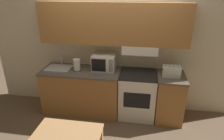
{
  "coord_description": "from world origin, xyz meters",
  "views": [
    {
      "loc": [
        0.55,
        -3.75,
        2.41
      ],
      "look_at": [
        0.05,
        -0.57,
        1.05
      ],
      "focal_mm": 32.0,
      "sensor_mm": 36.0,
      "label": 1
    }
  ],
  "objects_px": {
    "stove_range": "(137,94)",
    "sink_basin": "(59,68)",
    "microwave": "(104,62)",
    "toaster": "(171,71)",
    "paper_towel_roll": "(77,65)"
  },
  "relations": [
    {
      "from": "stove_range",
      "to": "sink_basin",
      "type": "height_order",
      "value": "sink_basin"
    },
    {
      "from": "microwave",
      "to": "toaster",
      "type": "distance_m",
      "value": 1.26
    },
    {
      "from": "toaster",
      "to": "paper_towel_roll",
      "type": "bearing_deg",
      "value": -179.82
    },
    {
      "from": "microwave",
      "to": "stove_range",
      "type": "bearing_deg",
      "value": -8.72
    },
    {
      "from": "stove_range",
      "to": "paper_towel_roll",
      "type": "bearing_deg",
      "value": -178.4
    },
    {
      "from": "toaster",
      "to": "sink_basin",
      "type": "height_order",
      "value": "sink_basin"
    },
    {
      "from": "sink_basin",
      "to": "microwave",
      "type": "bearing_deg",
      "value": 7.35
    },
    {
      "from": "stove_range",
      "to": "toaster",
      "type": "xyz_separation_m",
      "value": [
        0.58,
        -0.03,
        0.54
      ]
    },
    {
      "from": "paper_towel_roll",
      "to": "stove_range",
      "type": "bearing_deg",
      "value": 1.6
    },
    {
      "from": "sink_basin",
      "to": "paper_towel_roll",
      "type": "relative_size",
      "value": 2.07
    },
    {
      "from": "toaster",
      "to": "paper_towel_roll",
      "type": "xyz_separation_m",
      "value": [
        -1.76,
        -0.01,
        0.02
      ]
    },
    {
      "from": "toaster",
      "to": "sink_basin",
      "type": "distance_m",
      "value": 2.15
    },
    {
      "from": "stove_range",
      "to": "sink_basin",
      "type": "xyz_separation_m",
      "value": [
        -1.56,
        -0.01,
        0.47
      ]
    },
    {
      "from": "toaster",
      "to": "paper_towel_roll",
      "type": "height_order",
      "value": "paper_towel_roll"
    },
    {
      "from": "toaster",
      "to": "stove_range",
      "type": "bearing_deg",
      "value": 177.32
    }
  ]
}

